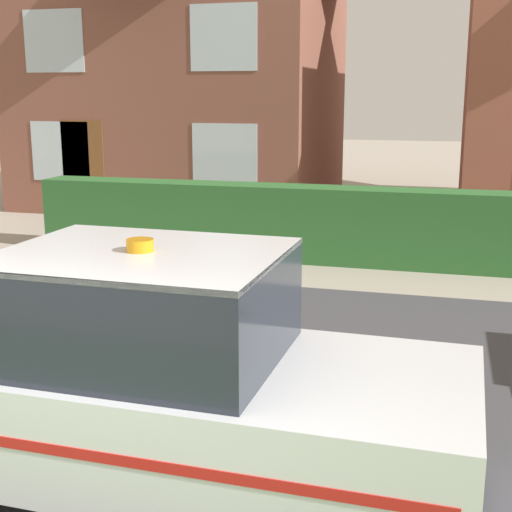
% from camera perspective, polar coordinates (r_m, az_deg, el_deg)
% --- Properties ---
extents(road_strip, '(28.00, 6.65, 0.01)m').
position_cam_1_polar(road_strip, '(7.08, -3.57, -9.35)').
color(road_strip, '#424247').
rests_on(road_strip, ground).
extents(garden_hedge, '(10.13, 0.68, 1.22)m').
position_cam_1_polar(garden_hedge, '(11.53, 6.27, 2.48)').
color(garden_hedge, '#2D662D').
rests_on(garden_hedge, ground).
extents(police_car, '(4.14, 1.76, 1.73)m').
position_cam_1_polar(police_car, '(5.01, -7.47, -9.86)').
color(police_car, black).
rests_on(police_car, road_strip).
extents(house_left, '(7.27, 6.33, 7.33)m').
position_cam_1_polar(house_left, '(18.34, -5.48, 16.19)').
color(house_left, brown).
rests_on(house_left, ground).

